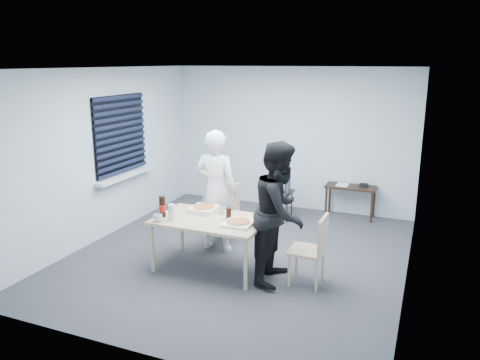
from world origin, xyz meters
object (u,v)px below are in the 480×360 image
at_px(person_white, 216,191).
at_px(stool, 281,197).
at_px(dining_table, 210,223).
at_px(chair_right, 314,246).
at_px(mug_b, 222,210).
at_px(mug_a, 158,218).
at_px(chair_far, 224,208).
at_px(person_black, 280,212).
at_px(soda_bottle, 162,207).
at_px(side_table, 351,190).
at_px(backpack, 282,180).

xyz_separation_m(person_white, stool, (0.47, 1.63, -0.48)).
bearing_deg(dining_table, chair_right, 2.14).
height_order(dining_table, mug_b, mug_b).
distance_m(chair_right, mug_a, 2.00).
height_order(dining_table, chair_far, chair_far).
distance_m(person_black, soda_bottle, 1.56).
xyz_separation_m(chair_far, mug_a, (-0.32, -1.36, 0.23)).
xyz_separation_m(person_white, mug_a, (-0.36, -0.99, -0.14)).
bearing_deg(stool, soda_bottle, -109.78).
xyz_separation_m(side_table, soda_bottle, (-1.97, -2.99, 0.33)).
relative_size(mug_a, soda_bottle, 0.44).
distance_m(chair_far, chair_right, 1.89).
bearing_deg(dining_table, stool, 83.42).
bearing_deg(mug_b, side_table, 63.16).
bearing_deg(person_white, chair_right, 159.77).
bearing_deg(soda_bottle, person_black, 7.81).
bearing_deg(side_table, person_white, -125.56).
bearing_deg(mug_b, soda_bottle, -148.12).
distance_m(chair_right, mug_b, 1.36).
xyz_separation_m(chair_right, backpack, (-1.11, 2.21, 0.19)).
distance_m(side_table, backpack, 1.25).
bearing_deg(stool, backpack, -90.00).
height_order(backpack, mug_a, backpack).
relative_size(chair_far, person_black, 0.50).
height_order(side_table, stool, side_table).
bearing_deg(chair_far, soda_bottle, -107.14).
relative_size(person_white, side_table, 2.05).
height_order(backpack, soda_bottle, soda_bottle).
height_order(chair_right, side_table, chair_right).
xyz_separation_m(chair_far, side_table, (1.61, 1.82, -0.02)).
relative_size(backpack, mug_b, 3.85).
bearing_deg(side_table, chair_right, -89.58).
bearing_deg(person_white, person_black, 152.78).
distance_m(person_white, person_black, 1.29).
distance_m(side_table, soda_bottle, 3.59).
xyz_separation_m(dining_table, backpack, (0.26, 2.26, 0.07)).
distance_m(person_black, stool, 2.37).
xyz_separation_m(backpack, mug_b, (-0.21, -2.01, 0.04)).
xyz_separation_m(stool, soda_bottle, (-0.88, -2.44, 0.42)).
height_order(backpack, mug_b, backpack).
relative_size(person_black, side_table, 2.05).
bearing_deg(backpack, person_black, -73.49).
bearing_deg(dining_table, chair_far, 104.18).
relative_size(dining_table, soda_bottle, 5.10).
bearing_deg(person_black, mug_a, 104.81).
xyz_separation_m(person_black, soda_bottle, (-1.55, -0.21, -0.06)).
distance_m(chair_far, mug_b, 0.85).
height_order(person_black, stool, person_black).
bearing_deg(chair_right, dining_table, -177.86).
relative_size(person_black, mug_a, 14.39).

